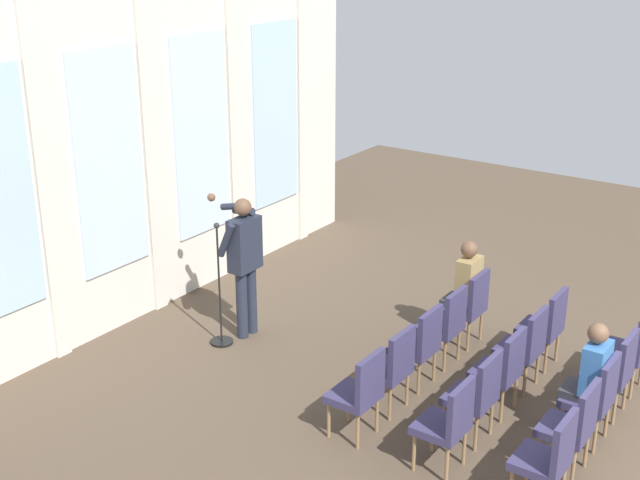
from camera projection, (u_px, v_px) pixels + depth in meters
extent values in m
cube|color=silver|center=(155.00, 150.00, 10.82)|extent=(8.10, 0.10, 4.23)
cube|color=silver|center=(43.00, 184.00, 9.43)|extent=(0.20, 0.08, 4.23)
cube|color=silver|center=(109.00, 162.00, 10.15)|extent=(1.03, 0.04, 2.69)
cube|color=silver|center=(149.00, 153.00, 10.68)|extent=(0.20, 0.08, 4.23)
cube|color=silver|center=(201.00, 136.00, 11.40)|extent=(1.03, 0.04, 2.69)
cube|color=silver|center=(233.00, 129.00, 11.92)|extent=(0.20, 0.08, 4.23)
cube|color=silver|center=(275.00, 114.00, 12.64)|extent=(1.03, 0.04, 2.69)
cube|color=silver|center=(301.00, 109.00, 13.17)|extent=(0.20, 0.08, 4.23)
cylinder|color=#232838|center=(242.00, 305.00, 10.44)|extent=(0.14, 0.14, 0.87)
cylinder|color=#232838|center=(251.00, 300.00, 10.58)|extent=(0.14, 0.14, 0.87)
cube|color=#232838|center=(245.00, 244.00, 10.24)|extent=(0.42, 0.22, 0.66)
cube|color=navy|center=(237.00, 236.00, 10.28)|extent=(0.06, 0.01, 0.39)
sphere|color=brown|center=(243.00, 207.00, 10.09)|extent=(0.21, 0.21, 0.21)
cylinder|color=#232838|center=(226.00, 240.00, 10.06)|extent=(0.09, 0.28, 0.45)
cylinder|color=#232838|center=(244.00, 211.00, 10.31)|extent=(0.15, 0.36, 0.15)
cylinder|color=#232838|center=(233.00, 206.00, 10.33)|extent=(0.11, 0.34, 0.15)
sphere|color=brown|center=(211.00, 197.00, 10.38)|extent=(0.10, 0.10, 0.10)
cylinder|color=black|center=(222.00, 342.00, 10.44)|extent=(0.28, 0.28, 0.03)
cylinder|color=black|center=(219.00, 286.00, 10.18)|extent=(0.02, 0.02, 1.45)
sphere|color=#262626|center=(217.00, 226.00, 9.91)|extent=(0.07, 0.07, 0.07)
cylinder|color=olive|center=(349.00, 404.00, 8.75)|extent=(0.04, 0.04, 0.40)
cylinder|color=olive|center=(329.00, 420.00, 8.47)|extent=(0.04, 0.04, 0.40)
cylinder|color=olive|center=(377.00, 414.00, 8.57)|extent=(0.04, 0.04, 0.40)
cylinder|color=olive|center=(358.00, 431.00, 8.29)|extent=(0.04, 0.04, 0.40)
cube|color=#383356|center=(353.00, 396.00, 8.43)|extent=(0.46, 0.44, 0.08)
cube|color=#383356|center=(370.00, 377.00, 8.24)|extent=(0.46, 0.06, 0.46)
cylinder|color=olive|center=(379.00, 379.00, 9.22)|extent=(0.04, 0.04, 0.40)
cylinder|color=olive|center=(362.00, 393.00, 8.94)|extent=(0.04, 0.04, 0.40)
cylinder|color=olive|center=(407.00, 388.00, 9.04)|extent=(0.04, 0.04, 0.40)
cylinder|color=olive|center=(390.00, 403.00, 8.76)|extent=(0.04, 0.04, 0.40)
cube|color=#383356|center=(385.00, 371.00, 8.91)|extent=(0.46, 0.44, 0.08)
cube|color=#383356|center=(402.00, 353.00, 8.71)|extent=(0.46, 0.06, 0.46)
cylinder|color=olive|center=(407.00, 357.00, 9.69)|extent=(0.04, 0.04, 0.40)
cylinder|color=olive|center=(391.00, 370.00, 9.42)|extent=(0.04, 0.04, 0.40)
cylinder|color=olive|center=(434.00, 365.00, 9.51)|extent=(0.04, 0.04, 0.40)
cylinder|color=olive|center=(419.00, 378.00, 9.23)|extent=(0.04, 0.04, 0.40)
cube|color=#383356|center=(414.00, 348.00, 9.38)|extent=(0.46, 0.44, 0.08)
cube|color=#383356|center=(430.00, 330.00, 9.18)|extent=(0.46, 0.06, 0.46)
cylinder|color=olive|center=(433.00, 336.00, 10.17)|extent=(0.04, 0.04, 0.40)
cylinder|color=olive|center=(418.00, 348.00, 9.89)|extent=(0.04, 0.04, 0.40)
cylinder|color=olive|center=(459.00, 344.00, 9.98)|extent=(0.04, 0.04, 0.40)
cylinder|color=olive|center=(445.00, 356.00, 9.71)|extent=(0.04, 0.04, 0.40)
cube|color=#383356|center=(440.00, 327.00, 9.85)|extent=(0.46, 0.44, 0.08)
cube|color=#383356|center=(456.00, 310.00, 9.66)|extent=(0.46, 0.06, 0.46)
cylinder|color=olive|center=(456.00, 318.00, 10.64)|extent=(0.04, 0.04, 0.40)
cylinder|color=olive|center=(443.00, 329.00, 10.36)|extent=(0.04, 0.04, 0.40)
cylinder|color=olive|center=(481.00, 325.00, 10.46)|extent=(0.04, 0.04, 0.40)
cylinder|color=olive|center=(468.00, 336.00, 10.18)|extent=(0.04, 0.04, 0.40)
cube|color=#383356|center=(463.00, 309.00, 10.33)|extent=(0.46, 0.44, 0.08)
cube|color=#383356|center=(479.00, 292.00, 10.13)|extent=(0.46, 0.06, 0.46)
cylinder|color=#2D2D33|center=(445.00, 324.00, 10.43)|extent=(0.10, 0.10, 0.44)
cylinder|color=#2D2D33|center=(452.00, 319.00, 10.57)|extent=(0.10, 0.10, 0.44)
cube|color=#2D2D33|center=(459.00, 303.00, 10.34)|extent=(0.34, 0.36, 0.12)
cube|color=#997F4C|center=(469.00, 280.00, 10.16)|extent=(0.36, 0.20, 0.55)
sphere|color=brown|center=(469.00, 249.00, 10.04)|extent=(0.20, 0.20, 0.20)
cylinder|color=olive|center=(432.00, 434.00, 8.24)|extent=(0.04, 0.04, 0.40)
cylinder|color=olive|center=(414.00, 452.00, 7.96)|extent=(0.04, 0.04, 0.40)
cylinder|color=olive|center=(464.00, 446.00, 8.05)|extent=(0.04, 0.04, 0.40)
cylinder|color=olive|center=(447.00, 464.00, 7.78)|extent=(0.04, 0.04, 0.40)
cube|color=#383356|center=(441.00, 427.00, 7.92)|extent=(0.46, 0.44, 0.08)
cube|color=#383356|center=(461.00, 408.00, 7.73)|extent=(0.46, 0.06, 0.46)
cylinder|color=olive|center=(460.00, 406.00, 8.71)|extent=(0.04, 0.04, 0.40)
cylinder|color=olive|center=(444.00, 422.00, 8.43)|extent=(0.04, 0.04, 0.40)
cylinder|color=olive|center=(491.00, 416.00, 8.53)|extent=(0.04, 0.04, 0.40)
cylinder|color=olive|center=(476.00, 433.00, 8.25)|extent=(0.04, 0.04, 0.40)
cube|color=#383356|center=(469.00, 398.00, 8.40)|extent=(0.46, 0.44, 0.08)
cube|color=#383356|center=(489.00, 380.00, 8.20)|extent=(0.46, 0.06, 0.46)
cylinder|color=olive|center=(486.00, 381.00, 9.18)|extent=(0.04, 0.04, 0.40)
cylinder|color=olive|center=(471.00, 395.00, 8.90)|extent=(0.04, 0.04, 0.40)
cylinder|color=olive|center=(516.00, 390.00, 9.00)|extent=(0.04, 0.04, 0.40)
cylinder|color=olive|center=(502.00, 405.00, 8.72)|extent=(0.04, 0.04, 0.40)
cube|color=#383356|center=(495.00, 373.00, 8.87)|extent=(0.46, 0.44, 0.08)
cube|color=#383356|center=(514.00, 355.00, 8.67)|extent=(0.46, 0.06, 0.46)
cylinder|color=olive|center=(508.00, 358.00, 9.65)|extent=(0.04, 0.04, 0.40)
cylinder|color=olive|center=(495.00, 371.00, 9.38)|extent=(0.04, 0.04, 0.40)
cylinder|color=olive|center=(537.00, 367.00, 9.47)|extent=(0.04, 0.04, 0.40)
cylinder|color=olive|center=(525.00, 380.00, 9.20)|extent=(0.04, 0.04, 0.40)
cube|color=#383356|center=(518.00, 350.00, 9.34)|extent=(0.46, 0.44, 0.08)
cube|color=#383356|center=(537.00, 332.00, 9.14)|extent=(0.46, 0.06, 0.46)
cylinder|color=olive|center=(529.00, 338.00, 10.13)|extent=(0.04, 0.04, 0.40)
cylinder|color=olive|center=(517.00, 350.00, 9.85)|extent=(0.04, 0.04, 0.40)
cylinder|color=olive|center=(557.00, 346.00, 9.95)|extent=(0.04, 0.04, 0.40)
cylinder|color=olive|center=(546.00, 358.00, 9.67)|extent=(0.04, 0.04, 0.40)
cube|color=#383356|center=(539.00, 329.00, 9.81)|extent=(0.46, 0.44, 0.08)
cube|color=#383356|center=(557.00, 312.00, 9.62)|extent=(0.46, 0.06, 0.46)
cylinder|color=olive|center=(527.00, 468.00, 7.72)|extent=(0.04, 0.04, 0.40)
cube|color=#383356|center=(540.00, 462.00, 7.41)|extent=(0.46, 0.44, 0.08)
cube|color=#383356|center=(564.00, 442.00, 7.22)|extent=(0.46, 0.06, 0.46)
cylinder|color=olive|center=(551.00, 436.00, 8.20)|extent=(0.04, 0.04, 0.40)
cylinder|color=olive|center=(537.00, 455.00, 7.92)|extent=(0.04, 0.04, 0.40)
cylinder|color=olive|center=(586.00, 448.00, 8.02)|extent=(0.04, 0.04, 0.40)
cylinder|color=olive|center=(573.00, 467.00, 7.74)|extent=(0.04, 0.04, 0.40)
cube|color=#383356|center=(565.00, 429.00, 7.88)|extent=(0.46, 0.44, 0.08)
cube|color=#383356|center=(588.00, 410.00, 7.69)|extent=(0.46, 0.06, 0.46)
cylinder|color=olive|center=(573.00, 408.00, 8.67)|extent=(0.04, 0.04, 0.40)
cylinder|color=olive|center=(561.00, 424.00, 8.39)|extent=(0.04, 0.04, 0.40)
cylinder|color=olive|center=(607.00, 419.00, 8.49)|extent=(0.04, 0.04, 0.40)
cylinder|color=olive|center=(595.00, 436.00, 8.21)|extent=(0.04, 0.04, 0.40)
cube|color=#383356|center=(586.00, 400.00, 8.36)|extent=(0.46, 0.44, 0.08)
cube|color=#383356|center=(609.00, 382.00, 8.16)|extent=(0.46, 0.06, 0.46)
cylinder|color=#2D2D33|center=(563.00, 418.00, 8.46)|extent=(0.10, 0.10, 0.44)
cylinder|color=#2D2D33|center=(569.00, 410.00, 8.60)|extent=(0.10, 0.10, 0.44)
cube|color=#2D2D33|center=(581.00, 393.00, 8.37)|extent=(0.34, 0.36, 0.12)
cube|color=#3366A5|center=(596.00, 368.00, 8.20)|extent=(0.36, 0.20, 0.51)
sphere|color=brown|center=(598.00, 333.00, 8.08)|extent=(0.20, 0.20, 0.20)
cylinder|color=olive|center=(593.00, 383.00, 9.14)|extent=(0.04, 0.04, 0.40)
cylinder|color=olive|center=(582.00, 398.00, 8.87)|extent=(0.04, 0.04, 0.40)
cylinder|color=olive|center=(625.00, 392.00, 8.96)|extent=(0.04, 0.04, 0.40)
cylinder|color=olive|center=(614.00, 407.00, 8.68)|extent=(0.04, 0.04, 0.40)
cube|color=#383356|center=(606.00, 375.00, 8.83)|extent=(0.46, 0.44, 0.08)
cube|color=#383356|center=(628.00, 356.00, 8.63)|extent=(0.46, 0.06, 0.46)
cylinder|color=olive|center=(610.00, 360.00, 9.62)|extent=(0.04, 0.04, 0.40)
cylinder|color=olive|center=(600.00, 373.00, 9.34)|extent=(0.04, 0.04, 0.40)
cylinder|color=olive|center=(632.00, 382.00, 9.16)|extent=(0.04, 0.04, 0.40)
cube|color=#383356|center=(624.00, 352.00, 9.30)|extent=(0.46, 0.44, 0.08)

